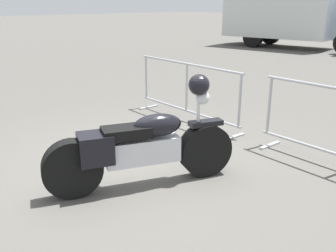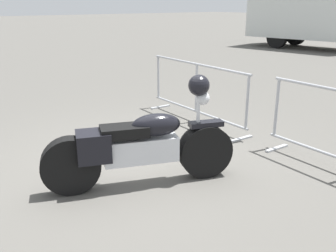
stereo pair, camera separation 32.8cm
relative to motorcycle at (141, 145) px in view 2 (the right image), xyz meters
The scene contains 5 objects.
ground_plane 0.81m from the motorcycle, 151.08° to the left, with size 120.00×120.00×0.00m, color #54514C.
motorcycle is the anchor object (origin of this frame).
crowd_barrier_near 2.60m from the motorcycle, 124.03° to the left, with size 2.55×0.54×1.07m.
box_truck 15.40m from the motorcycle, 113.71° to the left, with size 7.95×3.35×2.98m.
parked_car_green 25.19m from the motorcycle, 118.85° to the left, with size 2.08×4.38×1.44m.
Camera 2 is at (3.98, -2.53, 2.08)m, focal length 40.00 mm.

